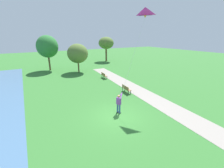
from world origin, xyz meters
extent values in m
plane|color=#33702D|center=(0.00, 0.00, 0.00)|extent=(120.00, 120.00, 0.00)
cube|color=gray|center=(5.39, 2.00, 0.01)|extent=(5.19, 32.09, 0.02)
cube|color=#232328|center=(0.38, 0.48, 0.03)|extent=(0.26, 0.17, 0.06)
cylinder|color=#2D4C8E|center=(0.36, 0.48, 0.45)|extent=(0.14, 0.14, 0.82)
cube|color=#232328|center=(0.44, 0.25, 0.03)|extent=(0.26, 0.17, 0.06)
cylinder|color=#2D4C8E|center=(0.42, 0.25, 0.45)|extent=(0.14, 0.14, 0.82)
cube|color=#753899|center=(0.39, 0.36, 1.16)|extent=(0.32, 0.45, 0.60)
sphere|color=#996B4C|center=(0.39, 0.36, 1.62)|extent=(0.22, 0.22, 0.22)
ellipsoid|color=olive|center=(0.38, 0.36, 1.66)|extent=(0.28, 0.28, 0.13)
cylinder|color=#753899|center=(0.58, 0.51, 1.61)|extent=(0.56, 0.21, 0.43)
cylinder|color=#753899|center=(0.63, 0.34, 1.61)|extent=(0.46, 0.46, 0.43)
sphere|color=#996B4C|center=(0.76, 0.46, 1.74)|extent=(0.10, 0.10, 0.10)
pyramid|color=#E02D9E|center=(3.50, 1.20, 8.56)|extent=(1.02, 1.27, 0.64)
cone|color=orange|center=(3.64, 1.29, 8.15)|extent=(0.28, 0.28, 0.22)
cylinder|color=black|center=(3.64, 1.29, 8.26)|extent=(0.69, 1.02, 0.02)
cylinder|color=silver|center=(2.20, 0.88, 4.92)|extent=(2.90, 0.84, 6.36)
cube|color=olive|center=(3.97, 4.13, 0.45)|extent=(0.57, 1.53, 0.05)
cube|color=olive|center=(3.78, 4.15, 0.68)|extent=(0.17, 1.50, 0.40)
cube|color=#2D2D33|center=(4.19, 4.79, 0.23)|extent=(0.07, 0.07, 0.45)
cube|color=#2D2D33|center=(3.87, 4.81, 0.23)|extent=(0.07, 0.07, 0.45)
cube|color=#2D2D33|center=(4.07, 3.45, 0.23)|extent=(0.07, 0.07, 0.45)
cube|color=#2D2D33|center=(3.75, 3.48, 0.23)|extent=(0.07, 0.07, 0.45)
cube|color=olive|center=(4.58, 11.11, 0.45)|extent=(0.57, 1.53, 0.05)
cube|color=olive|center=(4.39, 11.12, 0.68)|extent=(0.17, 1.50, 0.40)
cube|color=#2D2D33|center=(4.80, 11.76, 0.23)|extent=(0.07, 0.07, 0.45)
cube|color=#2D2D33|center=(4.48, 11.79, 0.23)|extent=(0.07, 0.07, 0.45)
cube|color=#2D2D33|center=(4.68, 10.42, 0.23)|extent=(0.07, 0.07, 0.45)
cube|color=#2D2D33|center=(4.37, 10.45, 0.23)|extent=(0.07, 0.07, 0.45)
cylinder|color=brown|center=(-1.99, 21.65, 1.56)|extent=(0.32, 0.32, 3.12)
ellipsoid|color=#2D7533|center=(-1.99, 21.65, 4.57)|extent=(3.94, 4.35, 4.14)
cylinder|color=brown|center=(2.42, 17.33, 1.11)|extent=(0.26, 0.26, 2.22)
ellipsoid|color=#567033|center=(2.42, 17.33, 3.44)|extent=(3.69, 4.01, 3.47)
cylinder|color=brown|center=(12.83, 25.76, 1.81)|extent=(0.44, 0.44, 3.62)
ellipsoid|color=#567033|center=(12.83, 25.76, 4.68)|extent=(3.80, 4.30, 3.05)
camera|label=1|loc=(-6.13, -9.60, 6.62)|focal=24.01mm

